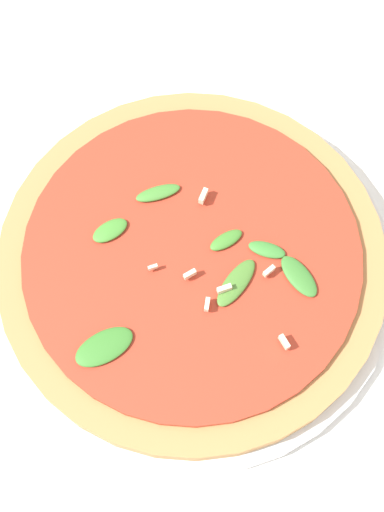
% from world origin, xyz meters
% --- Properties ---
extents(ground_plane, '(6.00, 6.00, 0.00)m').
position_xyz_m(ground_plane, '(0.00, 0.00, 0.00)').
color(ground_plane, white).
extents(pizza_arugula_main, '(0.34, 0.34, 0.05)m').
position_xyz_m(pizza_arugula_main, '(-0.01, 0.04, 0.02)').
color(pizza_arugula_main, white).
rests_on(pizza_arugula_main, ground_plane).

